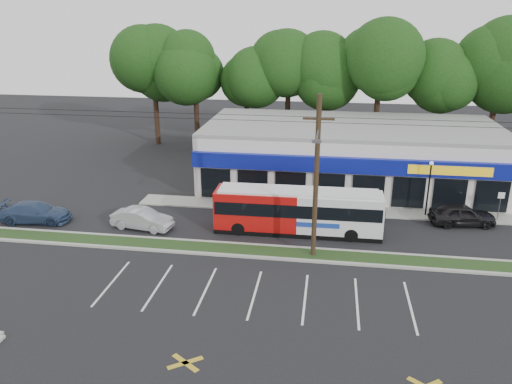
{
  "coord_description": "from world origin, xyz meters",
  "views": [
    {
      "loc": [
        3.66,
        -27.1,
        14.1
      ],
      "look_at": [
        -1.18,
        5.0,
        2.59
      ],
      "focal_mm": 35.0,
      "sensor_mm": 36.0,
      "label": 1
    }
  ],
  "objects_px": {
    "lamp_post": "(429,182)",
    "car_dark": "(462,215)",
    "utility_pole": "(313,173)",
    "pedestrian_b": "(380,211)",
    "pedestrian_a": "(368,215)",
    "sign_post": "(500,201)",
    "metrobus": "(298,210)",
    "car_silver": "(142,219)",
    "car_blue": "(35,212)"
  },
  "relations": [
    {
      "from": "metrobus",
      "to": "car_silver",
      "type": "relative_size",
      "value": 2.63
    },
    {
      "from": "car_blue",
      "to": "pedestrian_b",
      "type": "distance_m",
      "value": 24.89
    },
    {
      "from": "utility_pole",
      "to": "pedestrian_b",
      "type": "bearing_deg",
      "value": 53.5
    },
    {
      "from": "lamp_post",
      "to": "car_blue",
      "type": "bearing_deg",
      "value": -169.36
    },
    {
      "from": "metrobus",
      "to": "car_silver",
      "type": "xyz_separation_m",
      "value": [
        -10.78,
        -1.0,
        -0.9
      ]
    },
    {
      "from": "lamp_post",
      "to": "sign_post",
      "type": "xyz_separation_m",
      "value": [
        5.0,
        -0.23,
        -1.12
      ]
    },
    {
      "from": "car_dark",
      "to": "pedestrian_a",
      "type": "distance_m",
      "value": 6.81
    },
    {
      "from": "sign_post",
      "to": "car_dark",
      "type": "xyz_separation_m",
      "value": [
        -2.75,
        -1.07,
        -0.79
      ]
    },
    {
      "from": "utility_pole",
      "to": "pedestrian_a",
      "type": "bearing_deg",
      "value": 53.29
    },
    {
      "from": "pedestrian_a",
      "to": "pedestrian_b",
      "type": "height_order",
      "value": "pedestrian_a"
    },
    {
      "from": "car_dark",
      "to": "car_silver",
      "type": "bearing_deg",
      "value": 93.39
    },
    {
      "from": "lamp_post",
      "to": "car_blue",
      "type": "xyz_separation_m",
      "value": [
        -28.06,
        -5.27,
        -1.94
      ]
    },
    {
      "from": "utility_pole",
      "to": "pedestrian_b",
      "type": "relative_size",
      "value": 30.47
    },
    {
      "from": "sign_post",
      "to": "pedestrian_b",
      "type": "height_order",
      "value": "sign_post"
    },
    {
      "from": "pedestrian_b",
      "to": "utility_pole",
      "type": "bearing_deg",
      "value": 76.07
    },
    {
      "from": "lamp_post",
      "to": "pedestrian_b",
      "type": "bearing_deg",
      "value": -156.46
    },
    {
      "from": "sign_post",
      "to": "metrobus",
      "type": "relative_size",
      "value": 0.2
    },
    {
      "from": "pedestrian_a",
      "to": "sign_post",
      "type": "bearing_deg",
      "value": 157.45
    },
    {
      "from": "sign_post",
      "to": "pedestrian_a",
      "type": "relative_size",
      "value": 1.21
    },
    {
      "from": "utility_pole",
      "to": "car_blue",
      "type": "bearing_deg",
      "value": 172.55
    },
    {
      "from": "utility_pole",
      "to": "pedestrian_b",
      "type": "xyz_separation_m",
      "value": [
        4.71,
        6.37,
        -4.59
      ]
    },
    {
      "from": "metrobus",
      "to": "car_dark",
      "type": "bearing_deg",
      "value": 14.14
    },
    {
      "from": "lamp_post",
      "to": "sign_post",
      "type": "relative_size",
      "value": 1.91
    },
    {
      "from": "lamp_post",
      "to": "pedestrian_a",
      "type": "xyz_separation_m",
      "value": [
        -4.38,
        -2.8,
        -1.75
      ]
    },
    {
      "from": "sign_post",
      "to": "pedestrian_b",
      "type": "xyz_separation_m",
      "value": [
        -8.46,
        -1.28,
        -0.73
      ]
    },
    {
      "from": "sign_post",
      "to": "pedestrian_b",
      "type": "relative_size",
      "value": 1.36
    },
    {
      "from": "metrobus",
      "to": "car_dark",
      "type": "height_order",
      "value": "metrobus"
    },
    {
      "from": "pedestrian_b",
      "to": "metrobus",
      "type": "bearing_deg",
      "value": 48.43
    },
    {
      "from": "metrobus",
      "to": "pedestrian_b",
      "type": "bearing_deg",
      "value": 25.32
    },
    {
      "from": "metrobus",
      "to": "pedestrian_a",
      "type": "relative_size",
      "value": 6.18
    },
    {
      "from": "lamp_post",
      "to": "car_dark",
      "type": "relative_size",
      "value": 0.94
    },
    {
      "from": "utility_pole",
      "to": "car_silver",
      "type": "height_order",
      "value": "utility_pole"
    },
    {
      "from": "lamp_post",
      "to": "car_blue",
      "type": "relative_size",
      "value": 0.85
    },
    {
      "from": "utility_pole",
      "to": "car_silver",
      "type": "distance_m",
      "value": 12.99
    },
    {
      "from": "car_dark",
      "to": "pedestrian_b",
      "type": "bearing_deg",
      "value": 85.3
    },
    {
      "from": "car_blue",
      "to": "pedestrian_b",
      "type": "relative_size",
      "value": 3.06
    },
    {
      "from": "sign_post",
      "to": "pedestrian_a",
      "type": "xyz_separation_m",
      "value": [
        -9.38,
        -2.57,
        -0.64
      ]
    },
    {
      "from": "sign_post",
      "to": "metrobus",
      "type": "xyz_separation_m",
      "value": [
        -14.22,
        -4.07,
        0.06
      ]
    },
    {
      "from": "lamp_post",
      "to": "car_silver",
      "type": "height_order",
      "value": "lamp_post"
    },
    {
      "from": "utility_pole",
      "to": "car_blue",
      "type": "xyz_separation_m",
      "value": [
        -19.89,
        2.6,
        -4.69
      ]
    },
    {
      "from": "lamp_post",
      "to": "car_dark",
      "type": "distance_m",
      "value": 3.22
    },
    {
      "from": "pedestrian_a",
      "to": "pedestrian_b",
      "type": "xyz_separation_m",
      "value": [
        0.93,
        1.29,
        -0.1
      ]
    },
    {
      "from": "utility_pole",
      "to": "car_silver",
      "type": "xyz_separation_m",
      "value": [
        -11.83,
        2.57,
        -4.7
      ]
    },
    {
      "from": "sign_post",
      "to": "metrobus",
      "type": "height_order",
      "value": "metrobus"
    },
    {
      "from": "pedestrian_b",
      "to": "lamp_post",
      "type": "bearing_deg",
      "value": -133.89
    },
    {
      "from": "lamp_post",
      "to": "car_dark",
      "type": "xyz_separation_m",
      "value": [
        2.25,
        -1.29,
        -1.9
      ]
    },
    {
      "from": "lamp_post",
      "to": "pedestrian_a",
      "type": "distance_m",
      "value": 5.49
    },
    {
      "from": "lamp_post",
      "to": "car_dark",
      "type": "bearing_deg",
      "value": -29.87
    },
    {
      "from": "sign_post",
      "to": "car_dark",
      "type": "height_order",
      "value": "sign_post"
    },
    {
      "from": "sign_post",
      "to": "pedestrian_b",
      "type": "bearing_deg",
      "value": -171.39
    }
  ]
}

